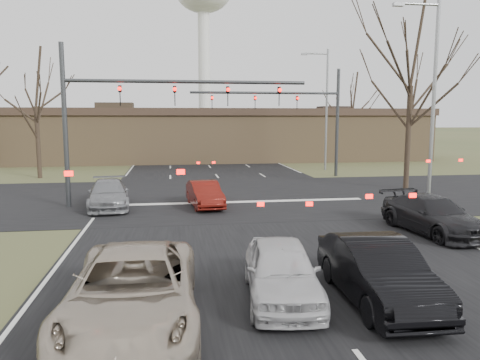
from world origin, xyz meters
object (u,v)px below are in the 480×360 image
at_px(mast_arm_near, 133,104).
at_px(car_white_sedan, 282,271).
at_px(car_black_hatch, 378,271).
at_px(car_grey_ahead, 108,194).
at_px(building, 223,134).
at_px(car_red_ahead, 205,194).
at_px(mast_arm_far, 301,109).
at_px(streetlight_right_near, 431,93).
at_px(water_tower, 203,1).
at_px(streetlight_right_far, 325,103).
at_px(car_charcoal_sedan, 433,215).
at_px(car_silver_suv, 133,291).

bearing_deg(mast_arm_near, car_white_sedan, -71.37).
xyz_separation_m(car_black_hatch, car_grey_ahead, (-7.95, 13.19, -0.08)).
distance_m(building, car_red_ahead, 26.29).
relative_size(mast_arm_far, streetlight_right_near, 1.11).
height_order(mast_arm_far, streetlight_right_near, streetlight_right_near).
relative_size(water_tower, mast_arm_far, 4.00).
height_order(water_tower, car_grey_ahead, water_tower).
xyz_separation_m(building, streetlight_right_near, (6.82, -28.00, 2.92)).
xyz_separation_m(streetlight_right_far, car_charcoal_sedan, (-2.82, -21.58, -4.87)).
bearing_deg(streetlight_right_near, mast_arm_near, 167.95).
bearing_deg(car_charcoal_sedan, car_red_ahead, 134.49).
xyz_separation_m(mast_arm_far, car_red_ahead, (-7.97, -10.94, -4.38)).
bearing_deg(streetlight_right_near, water_tower, 91.47).
bearing_deg(streetlight_right_near, car_red_ahead, 169.00).
bearing_deg(car_black_hatch, car_charcoal_sedan, 51.58).
bearing_deg(car_black_hatch, building, 90.35).
bearing_deg(mast_arm_far, building, 105.58).
xyz_separation_m(mast_arm_far, car_white_sedan, (-6.97, -23.17, -4.29)).
xyz_separation_m(car_silver_suv, car_white_sedan, (3.47, 1.07, -0.09)).
xyz_separation_m(car_silver_suv, car_black_hatch, (5.71, 0.54, -0.05)).
height_order(car_grey_ahead, car_red_ahead, car_grey_ahead).
bearing_deg(car_grey_ahead, mast_arm_far, 33.29).
height_order(water_tower, car_charcoal_sedan, water_tower).
height_order(water_tower, mast_arm_far, water_tower).
bearing_deg(car_black_hatch, mast_arm_far, 79.86).
distance_m(mast_arm_near, car_red_ahead, 5.69).
relative_size(building, mast_arm_near, 3.50).
distance_m(streetlight_right_near, car_grey_ahead, 16.28).
height_order(mast_arm_near, car_red_ahead, mast_arm_near).
bearing_deg(water_tower, streetlight_right_far, -87.95).
relative_size(water_tower, streetlight_right_near, 4.45).
distance_m(streetlight_right_near, car_charcoal_sedan, 7.08).
bearing_deg(mast_arm_far, streetlight_right_far, 51.89).
relative_size(car_silver_suv, car_black_hatch, 1.26).
distance_m(building, car_charcoal_sedan, 32.95).
bearing_deg(water_tower, mast_arm_far, -89.89).
relative_size(car_white_sedan, car_red_ahead, 1.10).
height_order(mast_arm_far, car_silver_suv, mast_arm_far).
bearing_deg(building, car_silver_suv, -99.07).
bearing_deg(car_white_sedan, car_red_ahead, 101.27).
bearing_deg(car_black_hatch, mast_arm_near, 117.16).
relative_size(water_tower, streetlight_right_far, 4.45).
distance_m(streetlight_right_near, car_red_ahead, 11.88).
bearing_deg(mast_arm_far, car_black_hatch, -101.30).
xyz_separation_m(streetlight_right_near, car_white_sedan, (-9.61, -10.17, -4.86)).
distance_m(water_tower, mast_arm_near, 111.80).
xyz_separation_m(water_tower, mast_arm_far, (0.18, -97.00, -30.45)).
relative_size(car_silver_suv, car_charcoal_sedan, 1.19).
bearing_deg(water_tower, car_white_sedan, -93.23).
distance_m(building, mast_arm_near, 26.14).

